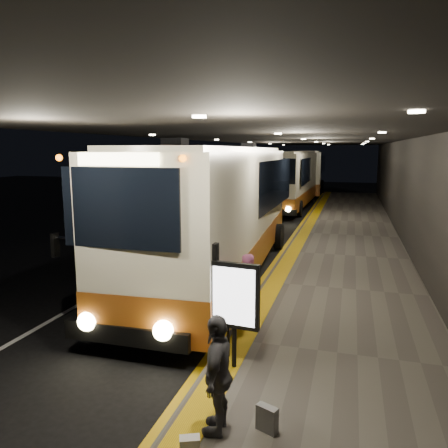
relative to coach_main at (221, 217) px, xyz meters
The scene contains 16 objects.
ground 2.75m from the coach_main, 118.84° to the right, with size 90.00×90.00×0.00m, color black.
lane_line_white 4.66m from the coach_main, 130.36° to the left, with size 0.12×50.00×0.01m, color silver.
kerb_stripe_yellow 4.00m from the coach_main, 66.90° to the left, with size 0.18×50.00×0.01m, color gold.
sidewalk 5.31m from the coach_main, 40.64° to the left, with size 4.50×50.00×0.15m, color #514C44.
tactile_strip 4.14m from the coach_main, 59.87° to the left, with size 0.50×50.00×0.01m, color gold.
terminal_wall 6.95m from the coach_main, 28.30° to the left, with size 0.10×50.00×6.00m, color black.
support_columns 3.35m from the coach_main, 137.58° to the left, with size 0.80×24.80×4.40m.
canopy 4.50m from the coach_main, 64.70° to the left, with size 9.00×50.00×0.40m, color black.
coach_main is the anchor object (origin of this frame).
coach_second 16.86m from the coach_main, 90.48° to the left, with size 2.75×12.00×3.76m.
coach_third 27.65m from the coach_main, 90.18° to the left, with size 3.23×12.15×3.78m.
passenger_boarding 4.45m from the coach_main, 64.98° to the right, with size 0.58×0.38×1.58m, color #BC5893.
passenger_waiting_grey 8.16m from the coach_main, 73.63° to the right, with size 0.98×0.50×1.67m, color #47464B.
bag_polka 8.31m from the coach_main, 68.93° to the right, with size 0.30×0.13×0.37m, color black.
info_sign 6.37m from the coach_main, 71.29° to the right, with size 0.91×0.20×1.92m.
stanchion_post 6.07m from the coach_main, 72.09° to the right, with size 0.05×0.05×1.05m, color black.
Camera 1 is at (4.86, -11.26, 3.97)m, focal length 35.00 mm.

